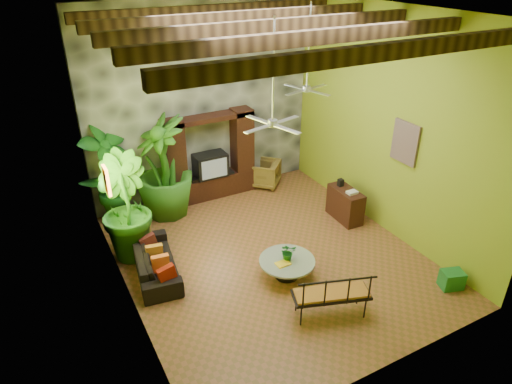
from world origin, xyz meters
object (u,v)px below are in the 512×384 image
ceiling_fan_back (307,80)px  iron_bench (334,293)px  tall_plant_c (164,167)px  tall_plant_b (123,208)px  sofa (155,261)px  wicker_armchair (264,173)px  coffee_table (287,266)px  entertainment_center (210,163)px  side_console (345,204)px  tall_plant_a (110,173)px  ceiling_fan_front (273,112)px  green_bin (452,279)px

ceiling_fan_back → iron_bench: bearing=-114.2°
tall_plant_c → iron_bench: (1.43, -4.99, -0.72)m
ceiling_fan_back → tall_plant_c: size_ratio=0.73×
tall_plant_b → sofa: bearing=-71.6°
wicker_armchair → sofa: bearing=-13.6°
wicker_armchair → coffee_table: 4.12m
entertainment_center → iron_bench: size_ratio=1.63×
entertainment_center → coffee_table: bearing=-90.4°
sofa → side_console: size_ratio=1.99×
sofa → tall_plant_a: bearing=12.6°
entertainment_center → ceiling_fan_front: (-0.20, -3.54, 2.44)m
ceiling_fan_back → ceiling_fan_front: bearing=-138.4°
sofa → iron_bench: (2.42, -2.77, 0.26)m
entertainment_center → coffee_table: (-0.03, -3.92, -0.71)m
iron_bench → wicker_armchair: bearing=93.2°
tall_plant_a → side_console: size_ratio=2.53×
side_console → iron_bench: bearing=-128.7°
ceiling_fan_back → tall_plant_b: 4.81m
green_bin → ceiling_fan_back: bearing=105.4°
sofa → tall_plant_a: size_ratio=0.79×
green_bin → tall_plant_c: bearing=126.3°
tall_plant_b → coffee_table: size_ratio=2.05×
wicker_armchair → green_bin: 5.73m
sofa → iron_bench: size_ratio=1.35×
ceiling_fan_back → iron_bench: (-1.52, -3.38, -2.86)m
ceiling_fan_back → coffee_table: ceiling_fan_back is taller
ceiling_fan_back → tall_plant_b: bearing=175.6°
tall_plant_a → coffee_table: (2.51, -3.94, -1.00)m
coffee_table → side_console: bearing=27.2°
tall_plant_a → ceiling_fan_front: bearing=-56.6°
entertainment_center → sofa: bearing=-132.7°
ceiling_fan_front → tall_plant_a: 4.76m
entertainment_center → sofa: 3.52m
entertainment_center → coffee_table: size_ratio=2.12×
tall_plant_a → tall_plant_c: (1.20, -0.34, 0.01)m
wicker_armchair → green_bin: size_ratio=1.91×
wicker_armchair → tall_plant_a: (-4.11, 0.14, 0.89)m
ceiling_fan_front → tall_plant_c: (-1.14, 3.21, -2.13)m
entertainment_center → tall_plant_a: bearing=179.7°
entertainment_center → green_bin: 6.39m
ceiling_fan_front → green_bin: bearing=-37.9°
entertainment_center → tall_plant_c: size_ratio=0.95×
iron_bench → side_console: size_ratio=1.48×
tall_plant_a → tall_plant_b: tall_plant_a is taller
tall_plant_b → entertainment_center: bearing=31.3°
coffee_table → entertainment_center: bearing=89.6°
iron_bench → green_bin: (2.57, -0.44, -0.36)m
green_bin → iron_bench: bearing=170.2°
wicker_armchair → side_console: bearing=63.4°
ceiling_fan_front → green_bin: size_ratio=4.41×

